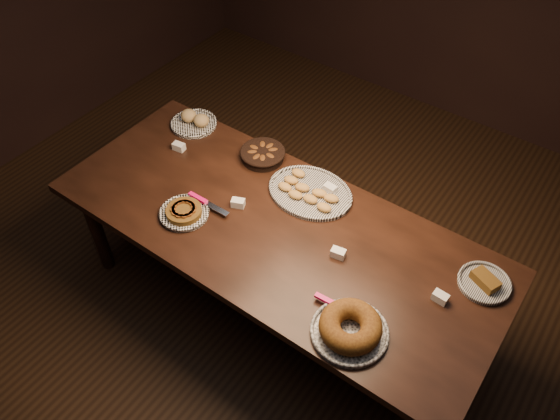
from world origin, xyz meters
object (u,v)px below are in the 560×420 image
Objects in this scene: buffet_table at (275,234)px; apple_tart_plate at (184,212)px; madeleine_platter at (309,192)px; bundt_cake_plate at (350,328)px.

buffet_table is 7.21× the size of apple_tart_plate.
bundt_cake_plate reaches higher than madeleine_platter.
bundt_cake_plate is at bearing -26.64° from buffet_table.
bundt_cake_plate reaches higher than buffet_table.
apple_tart_plate is at bearing -146.79° from madeleine_platter.
madeleine_platter is at bearing 63.01° from apple_tart_plate.
bundt_cake_plate is (0.64, -0.32, 0.12)m from buffet_table.
apple_tart_plate reaches higher than buffet_table.
apple_tart_plate is (-0.43, -0.22, 0.09)m from buffet_table.
apple_tart_plate is 0.84× the size of bundt_cake_plate.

